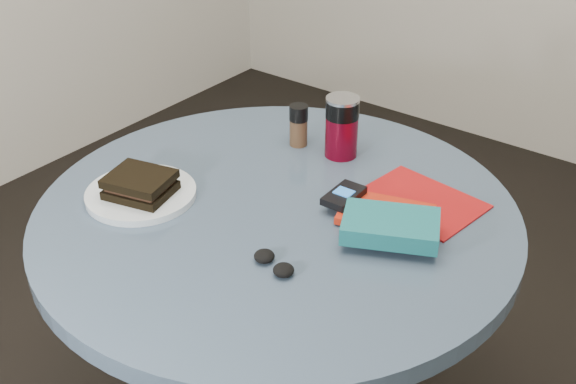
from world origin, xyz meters
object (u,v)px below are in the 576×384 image
Objects in this scene: soda_can at (342,127)px; novel at (391,226)px; table at (277,271)px; plate at (141,194)px; headphones at (274,263)px; magazine at (420,201)px; mp3_player at (344,196)px; sandwich at (140,184)px; red_book at (386,214)px; pepper_grinder at (299,125)px.

soda_can is 0.36m from novel.
novel is at bearing 8.21° from table.
plate is 0.38m from headphones.
mp3_player is (-0.12, -0.11, 0.03)m from magazine.
table is 9.99× the size of headphones.
mp3_player is at bearing 33.39° from sandwich.
red_book is at bearing 28.78° from sandwich.
mp3_player is (0.13, -0.19, -0.05)m from soda_can.
plate is 1.28× the size of novel.
mp3_player is (0.36, 0.23, 0.02)m from plate.
magazine is at bearing -16.24° from soda_can.
novel reaches higher than table.
table is 6.93× the size of soda_can.
magazine is at bearing 73.74° from headphones.
soda_can is 0.11m from pepper_grinder.
red_book is 1.84× the size of mp3_player.
pepper_grinder is at bearing 121.12° from headphones.
table is 9.85× the size of pepper_grinder.
soda_can is 0.27m from magazine.
soda_can is at bearing 108.14° from headphones.
sandwich is at bearing -135.82° from magazine.
table is at bearing -85.33° from soda_can.
soda_can is 0.46m from headphones.
sandwich is 0.59m from magazine.
novel is 1.85× the size of mp3_player.
soda_can is 1.42× the size of pepper_grinder.
table is at bearing 162.69° from novel.
sandwich is 0.63× the size of magazine.
magazine is at bearing 59.24° from red_book.
sandwich reaches higher than plate.
sandwich is 1.50× the size of headphones.
red_book is at bearing 7.64° from mp3_player.
red_book is at bearing 26.51° from table.
sandwich is at bearing -35.81° from plate.
novel reaches higher than red_book.
headphones is (0.14, -0.43, -0.06)m from soda_can.
novel is 0.15m from mp3_player.
mp3_player is (-0.14, 0.05, -0.01)m from novel.
headphones is at bearing -98.32° from magazine.
magazine is (0.36, -0.05, -0.05)m from pepper_grinder.
soda_can reaches higher than sandwich.
soda_can is 1.47× the size of mp3_player.
table is at bearing 28.35° from plate.
magazine is (0.23, 0.20, 0.17)m from table.
plate is 1.61× the size of soda_can.
sandwich is 0.47m from soda_can.
table is at bearing -140.81° from mp3_player.
table is at bearing -62.71° from pepper_grinder.
magazine is 0.10m from red_book.
plate is 0.48m from soda_can.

